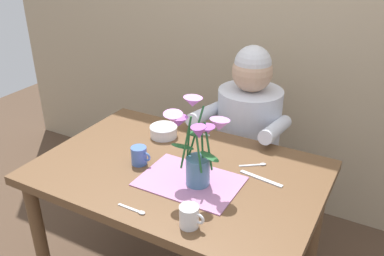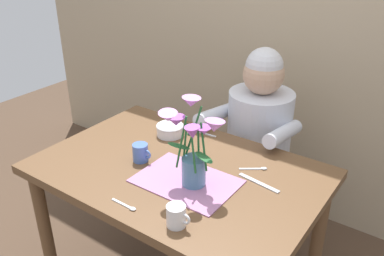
{
  "view_description": "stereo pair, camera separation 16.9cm",
  "coord_description": "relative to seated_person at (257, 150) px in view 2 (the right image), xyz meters",
  "views": [
    {
      "loc": [
        0.77,
        -1.28,
        1.67
      ],
      "look_at": [
        0.04,
        0.05,
        0.92
      ],
      "focal_mm": 38.48,
      "sensor_mm": 36.0,
      "label": 1
    },
    {
      "loc": [
        0.91,
        -1.19,
        1.67
      ],
      "look_at": [
        0.04,
        0.05,
        0.92
      ],
      "focal_mm": 38.48,
      "sensor_mm": 36.0,
      "label": 2
    }
  ],
  "objects": [
    {
      "name": "coffee_cup",
      "position": [
        0.15,
        -0.92,
        0.22
      ],
      "size": [
        0.09,
        0.07,
        0.08
      ],
      "color": "silver",
      "rests_on": "dining_table"
    },
    {
      "name": "spoon_2",
      "position": [
        -0.17,
        -0.29,
        0.18
      ],
      "size": [
        0.12,
        0.02,
        0.01
      ],
      "color": "silver",
      "rests_on": "dining_table"
    },
    {
      "name": "striped_placemat",
      "position": [
        0.02,
        -0.68,
        0.18
      ],
      "size": [
        0.4,
        0.28,
        0.0
      ],
      "primitive_type": "cube",
      "color": "#B275A3",
      "rests_on": "dining_table"
    },
    {
      "name": "flower_vase",
      "position": [
        0.04,
        -0.68,
        0.35
      ],
      "size": [
        0.26,
        0.25,
        0.34
      ],
      "color": "teal",
      "rests_on": "dining_table"
    },
    {
      "name": "spoon_1",
      "position": [
        -0.06,
        -0.94,
        0.18
      ],
      "size": [
        0.12,
        0.02,
        0.01
      ],
      "color": "silver",
      "rests_on": "dining_table"
    },
    {
      "name": "seated_person",
      "position": [
        0.0,
        0.0,
        0.0
      ],
      "size": [
        0.45,
        0.47,
        1.14
      ],
      "rotation": [
        0.0,
        0.0,
        0.01
      ],
      "color": "#4C4C56",
      "rests_on": "ground_plane"
    },
    {
      "name": "tea_cup",
      "position": [
        -0.24,
        -0.66,
        0.22
      ],
      "size": [
        0.09,
        0.07,
        0.08
      ],
      "color": "#476BB7",
      "rests_on": "dining_table"
    },
    {
      "name": "dining_table",
      "position": [
        -0.07,
        -0.62,
        0.08
      ],
      "size": [
        1.2,
        0.8,
        0.74
      ],
      "color": "brown",
      "rests_on": "ground_plane"
    },
    {
      "name": "ceramic_bowl",
      "position": [
        -0.29,
        -0.4,
        0.21
      ],
      "size": [
        0.14,
        0.14,
        0.06
      ],
      "color": "white",
      "rests_on": "dining_table"
    },
    {
      "name": "dinner_knife",
      "position": [
        0.26,
        -0.52,
        0.18
      ],
      "size": [
        0.19,
        0.05,
        0.0
      ],
      "primitive_type": "cube",
      "rotation": [
        0.0,
        0.0,
        -0.15
      ],
      "color": "silver",
      "rests_on": "dining_table"
    },
    {
      "name": "wood_panel_backdrop",
      "position": [
        -0.07,
        0.43,
        0.69
      ],
      "size": [
        4.0,
        0.1,
        2.5
      ],
      "primitive_type": "cube",
      "color": "tan",
      "rests_on": "ground_plane"
    },
    {
      "name": "spoon_0",
      "position": [
        0.21,
        -0.43,
        0.18
      ],
      "size": [
        0.11,
        0.08,
        0.01
      ],
      "color": "silver",
      "rests_on": "dining_table"
    }
  ]
}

